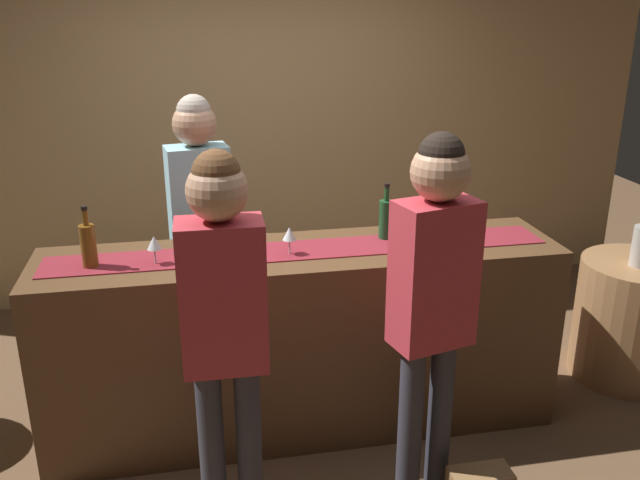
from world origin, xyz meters
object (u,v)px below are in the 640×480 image
wine_bottle_amber (88,245)px  customer_sipping (433,286)px  wine_glass_near_customer (289,235)px  wine_bottle_green (386,218)px  round_side_table (632,319)px  wine_glass_far_end (154,244)px  wine_glass_mid_counter (213,242)px  customer_browsing (223,309)px  bartender (200,211)px

wine_bottle_amber → customer_sipping: bearing=-24.2°
wine_bottle_amber → wine_glass_near_customer: (0.95, -0.02, -0.01)m
wine_bottle_green → round_side_table: 1.77m
wine_glass_far_end → wine_bottle_amber: bearing=175.6°
wine_glass_mid_counter → customer_browsing: customer_browsing is taller
wine_glass_near_customer → customer_browsing: size_ratio=0.08×
wine_glass_near_customer → customer_sipping: bearing=-51.2°
wine_glass_mid_counter → customer_sipping: customer_sipping is taller
wine_glass_mid_counter → bartender: 0.66m
wine_glass_near_customer → round_side_table: bearing=4.5°
bartender → customer_sipping: bearing=117.6°
wine_glass_far_end → wine_glass_near_customer: bearing=0.5°
wine_glass_far_end → round_side_table: (2.78, 0.17, -0.75)m
customer_sipping → wine_bottle_green: bearing=74.4°
wine_bottle_amber → wine_glass_far_end: 0.30m
wine_bottle_green → wine_glass_mid_counter: bearing=-169.6°
bartender → customer_sipping: 1.57m
wine_bottle_amber → wine_glass_mid_counter: size_ratio=2.10×
wine_bottle_green → wine_bottle_amber: 1.49m
wine_glass_far_end → bartender: size_ratio=0.08×
wine_bottle_green → wine_glass_mid_counter: (-0.91, -0.17, -0.01)m
customer_sipping → customer_browsing: customer_sipping is taller
wine_glass_mid_counter → customer_browsing: bearing=-89.3°
wine_glass_near_customer → round_side_table: (2.13, 0.17, -0.75)m
customer_sipping → round_side_table: (1.61, 0.81, -0.70)m
customer_browsing → wine_bottle_green: bearing=42.2°
round_side_table → wine_bottle_amber: bearing=-177.2°
wine_bottle_green → wine_bottle_amber: (-1.48, -0.12, 0.00)m
wine_glass_near_customer → customer_browsing: 0.75m
wine_glass_near_customer → bartender: (-0.42, 0.63, -0.04)m
bartender → customer_sipping: bartender is taller
wine_glass_mid_counter → round_side_table: size_ratio=0.19×
customer_browsing → round_side_table: (2.50, 0.82, -0.68)m
wine_bottle_amber → wine_glass_far_end: (0.30, -0.02, -0.01)m
bartender → round_side_table: size_ratio=2.34×
bartender → customer_browsing: bearing=83.5°
wine_glass_far_end → customer_browsing: size_ratio=0.08×
round_side_table → wine_bottle_green: bearing=-178.9°
wine_glass_near_customer → customer_browsing: (-0.37, -0.65, -0.07)m
wine_glass_far_end → wine_bottle_green: bearing=6.8°
wine_glass_mid_counter → customer_browsing: 0.62m
wine_glass_near_customer → round_side_table: wine_glass_near_customer is taller
wine_bottle_green → round_side_table: size_ratio=0.41×
wine_bottle_green → wine_glass_mid_counter: 0.92m
wine_glass_near_customer → bartender: size_ratio=0.08×
wine_bottle_amber → wine_glass_near_customer: 0.95m
wine_bottle_amber → round_side_table: (3.08, 0.15, -0.76)m
wine_bottle_amber → customer_sipping: customer_sipping is taller
wine_glass_mid_counter → round_side_table: 2.62m
wine_bottle_green → round_side_table: wine_bottle_green is taller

